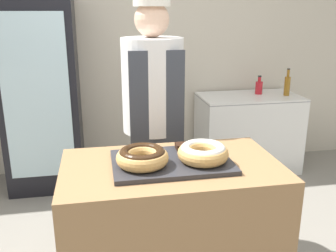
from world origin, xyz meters
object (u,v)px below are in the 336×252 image
object	(u,v)px
serving_tray	(172,162)
baker_person	(153,120)
donut_chocolate_glaze	(142,156)
brownie_back_right	(182,146)
chest_freezer	(248,132)
beverage_fridge	(42,96)
brownie_back_left	(150,148)
bottle_amber	(287,85)
donut_light_glaze	(203,152)
bottle_red	(259,87)

from	to	relation	value
serving_tray	baker_person	world-z (taller)	baker_person
donut_chocolate_glaze	brownie_back_right	xyz separation A→B (m)	(0.25, 0.19, -0.03)
serving_tray	chest_freezer	bearing A→B (deg)	56.36
donut_chocolate_glaze	beverage_fridge	distance (m)	1.95
brownie_back_left	bottle_amber	size ratio (longest dim) A/B	0.26
chest_freezer	donut_light_glaze	bearing A→B (deg)	-119.42
donut_chocolate_glaze	chest_freezer	distance (m)	2.33
brownie_back_right	beverage_fridge	bearing A→B (deg)	120.78
baker_person	brownie_back_right	bearing A→B (deg)	-81.57
brownie_back_left	beverage_fridge	distance (m)	1.81
brownie_back_left	bottle_red	distance (m)	2.20
serving_tray	brownie_back_right	world-z (taller)	brownie_back_right
beverage_fridge	bottle_amber	xyz separation A→B (m)	(2.44, -0.05, 0.02)
donut_light_glaze	beverage_fridge	size ratio (longest dim) A/B	0.15
donut_light_glaze	serving_tray	bearing A→B (deg)	165.79
brownie_back_right	baker_person	xyz separation A→B (m)	(-0.08, 0.55, -0.00)
baker_person	bottle_red	distance (m)	1.73
donut_chocolate_glaze	beverage_fridge	size ratio (longest dim) A/B	0.15
baker_person	beverage_fridge	distance (m)	1.39
beverage_fridge	chest_freezer	xyz separation A→B (m)	(2.06, 0.01, -0.49)
serving_tray	donut_light_glaze	distance (m)	0.17
brownie_back_right	bottle_amber	size ratio (longest dim) A/B	0.26
brownie_back_left	brownie_back_right	xyz separation A→B (m)	(0.18, 0.00, 0.00)
baker_person	beverage_fridge	size ratio (longest dim) A/B	0.98
brownie_back_left	chest_freezer	xyz separation A→B (m)	(1.28, 1.63, -0.51)
donut_light_glaze	bottle_red	world-z (taller)	bottle_red
donut_chocolate_glaze	donut_light_glaze	xyz separation A→B (m)	(0.32, 0.00, 0.00)
brownie_back_left	bottle_red	world-z (taller)	bottle_red
baker_person	chest_freezer	world-z (taller)	baker_person
donut_light_glaze	bottle_red	bearing A→B (deg)	58.63
baker_person	serving_tray	bearing A→B (deg)	-90.73
baker_person	chest_freezer	size ratio (longest dim) A/B	1.69
baker_person	donut_light_glaze	bearing A→B (deg)	-78.61
brownie_back_left	donut_chocolate_glaze	bearing A→B (deg)	-109.67
brownie_back_left	brownie_back_right	bearing A→B (deg)	0.00
beverage_fridge	brownie_back_right	bearing A→B (deg)	-59.22
brownie_back_right	donut_light_glaze	bearing A→B (deg)	-70.33
bottle_amber	bottle_red	bearing A→B (deg)	154.49
donut_light_glaze	baker_person	size ratio (longest dim) A/B	0.15
serving_tray	brownie_back_right	xyz separation A→B (m)	(0.09, 0.15, 0.03)
donut_chocolate_glaze	brownie_back_left	world-z (taller)	donut_chocolate_glaze
donut_light_glaze	donut_chocolate_glaze	bearing A→B (deg)	180.00
donut_light_glaze	bottle_amber	bearing A→B (deg)	51.50
brownie_back_right	serving_tray	bearing A→B (deg)	-121.44
donut_chocolate_glaze	serving_tray	bearing A→B (deg)	14.21
brownie_back_right	beverage_fridge	size ratio (longest dim) A/B	0.04
donut_light_glaze	brownie_back_right	distance (m)	0.20
serving_tray	bottle_amber	size ratio (longest dim) A/B	2.22
brownie_back_right	bottle_red	size ratio (longest dim) A/B	0.37
donut_chocolate_glaze	baker_person	xyz separation A→B (m)	(0.17, 0.74, -0.03)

